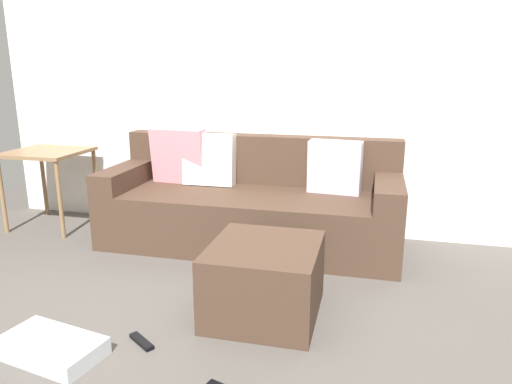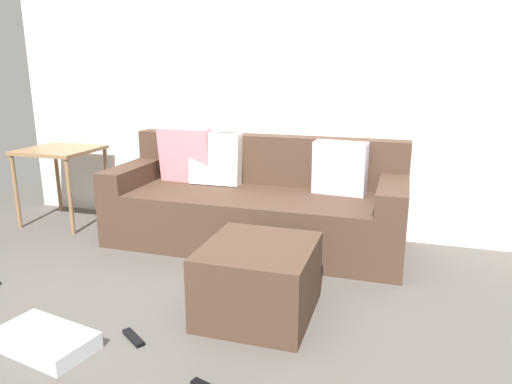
{
  "view_description": "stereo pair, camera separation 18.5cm",
  "coord_description": "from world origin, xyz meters",
  "px_view_note": "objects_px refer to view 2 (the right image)",
  "views": [
    {
      "loc": [
        0.76,
        -1.9,
        1.39
      ],
      "look_at": [
        0.02,
        1.07,
        0.58
      ],
      "focal_mm": 33.63,
      "sensor_mm": 36.0,
      "label": 1
    },
    {
      "loc": [
        0.94,
        -1.85,
        1.39
      ],
      "look_at": [
        0.02,
        1.07,
        0.58
      ],
      "focal_mm": 33.63,
      "sensor_mm": 36.0,
      "label": 2
    }
  ],
  "objects_px": {
    "side_table": "(60,159)",
    "remote_by_storage_bin": "(133,337)",
    "ottoman": "(259,280)",
    "storage_bin": "(45,340)",
    "couch_sectional": "(255,204)"
  },
  "relations": [
    {
      "from": "side_table",
      "to": "remote_by_storage_bin",
      "type": "distance_m",
      "value": 2.32
    },
    {
      "from": "ottoman",
      "to": "storage_bin",
      "type": "height_order",
      "value": "ottoman"
    },
    {
      "from": "ottoman",
      "to": "storage_bin",
      "type": "xyz_separation_m",
      "value": [
        -0.93,
        -0.66,
        -0.17
      ]
    },
    {
      "from": "remote_by_storage_bin",
      "to": "side_table",
      "type": "bearing_deg",
      "value": 171.08
    },
    {
      "from": "couch_sectional",
      "to": "remote_by_storage_bin",
      "type": "height_order",
      "value": "couch_sectional"
    },
    {
      "from": "ottoman",
      "to": "side_table",
      "type": "xyz_separation_m",
      "value": [
        -2.18,
        1.08,
        0.37
      ]
    },
    {
      "from": "couch_sectional",
      "to": "ottoman",
      "type": "height_order",
      "value": "couch_sectional"
    },
    {
      "from": "ottoman",
      "to": "remote_by_storage_bin",
      "type": "distance_m",
      "value": 0.74
    },
    {
      "from": "ottoman",
      "to": "side_table",
      "type": "relative_size",
      "value": 0.97
    },
    {
      "from": "storage_bin",
      "to": "side_table",
      "type": "height_order",
      "value": "side_table"
    },
    {
      "from": "storage_bin",
      "to": "side_table",
      "type": "xyz_separation_m",
      "value": [
        -1.25,
        1.75,
        0.54
      ]
    },
    {
      "from": "ottoman",
      "to": "storage_bin",
      "type": "distance_m",
      "value": 1.15
    },
    {
      "from": "couch_sectional",
      "to": "storage_bin",
      "type": "bearing_deg",
      "value": -107.54
    },
    {
      "from": "side_table",
      "to": "couch_sectional",
      "type": "bearing_deg",
      "value": 0.69
    },
    {
      "from": "couch_sectional",
      "to": "side_table",
      "type": "distance_m",
      "value": 1.83
    }
  ]
}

